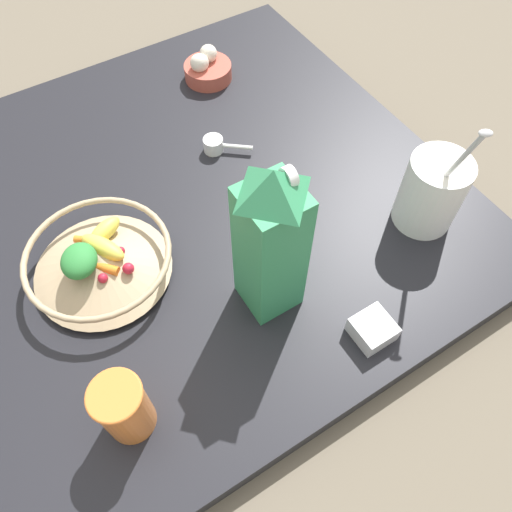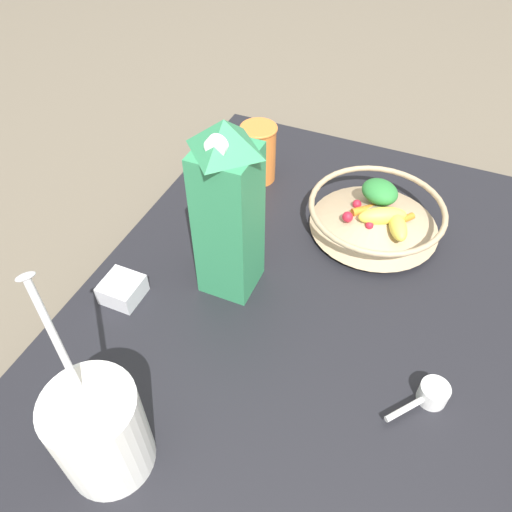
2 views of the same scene
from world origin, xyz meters
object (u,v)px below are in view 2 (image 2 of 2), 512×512
object	(u,v)px
yogurt_tub	(100,430)
drinking_cup	(259,152)
milk_carton	(229,212)
fruit_bowl	(377,215)
spice_jar	(124,290)

from	to	relation	value
yogurt_tub	drinking_cup	xyz separation A→B (m)	(-0.06, 0.58, -0.02)
milk_carton	yogurt_tub	size ratio (longest dim) A/B	1.08
yogurt_tub	drinking_cup	distance (m)	0.59
fruit_bowl	yogurt_tub	distance (m)	0.56
yogurt_tub	spice_jar	distance (m)	0.26
milk_carton	spice_jar	bearing A→B (deg)	-145.57
fruit_bowl	spice_jar	world-z (taller)	fruit_bowl
fruit_bowl	yogurt_tub	world-z (taller)	yogurt_tub
milk_carton	drinking_cup	xyz separation A→B (m)	(-0.07, 0.27, -0.09)
yogurt_tub	spice_jar	bearing A→B (deg)	120.73
fruit_bowl	spice_jar	size ratio (longest dim) A/B	4.08
spice_jar	drinking_cup	bearing A→B (deg)	78.76
drinking_cup	spice_jar	bearing A→B (deg)	-101.24
fruit_bowl	drinking_cup	distance (m)	0.26
milk_carton	spice_jar	size ratio (longest dim) A/B	5.05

